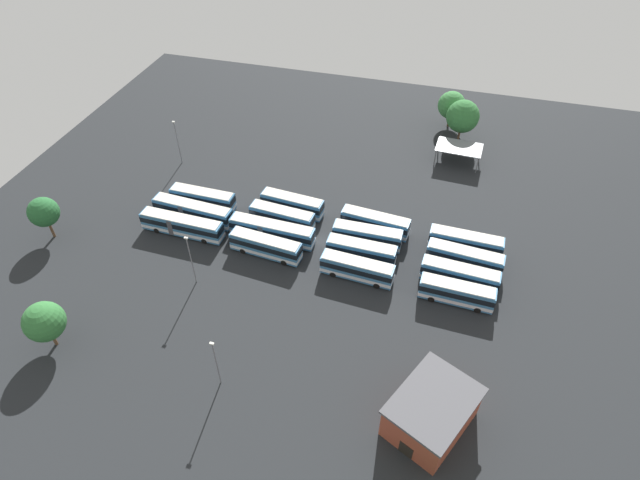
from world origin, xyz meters
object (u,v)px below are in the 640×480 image
Objects in this scene: bus_row0_slot0 at (182,225)px; tree_northeast at (44,322)px; bus_row2_slot0 at (357,269)px; bus_row2_slot3 at (375,223)px; maintenance_shelter at (459,148)px; tree_south_edge at (452,105)px; bus_row1_slot2 at (282,217)px; bus_row0_slot1 at (193,211)px; lamp_post_far_corner at (177,141)px; bus_row0_slot2 at (203,198)px; bus_row1_slot3 at (292,204)px; bus_row3_slot2 at (465,258)px; lamp_post_by_building at (191,259)px; bus_row2_slot1 at (361,251)px; bus_row1_slot1 at (272,231)px; bus_row3_slot1 at (460,275)px; tree_west_edge at (44,212)px; tree_northwest at (463,116)px; lamp_post_mid_lot at (216,362)px; depot_building at (431,412)px; bus_row2_slot2 at (367,236)px; bus_row3_slot0 at (457,293)px; bus_row3_slot3 at (466,242)px; bus_row1_slot0 at (266,246)px.

tree_northeast reaches higher than bus_row0_slot0.
bus_row2_slot0 and bus_row2_slot3 have the same top height.
tree_south_edge reaches higher than maintenance_shelter.
bus_row1_slot2 is at bearing 55.58° from tree_northeast.
bus_row0_slot1 is 18.57m from lamp_post_far_corner.
bus_row0_slot2 and bus_row1_slot3 have the same top height.
lamp_post_by_building reaches higher than bus_row3_slot2.
bus_row2_slot0 and bus_row2_slot1 have the same top height.
lamp_post_far_corner is at bearing -164.07° from maintenance_shelter.
bus_row0_slot1 is at bearing -144.48° from maintenance_shelter.
bus_row1_slot1 and bus_row3_slot1 have the same top height.
tree_west_edge is at bearing -173.66° from bus_row3_slot1.
tree_northwest reaches higher than tree_west_edge.
tree_south_edge is at bearing 59.64° from bus_row1_slot2.
bus_row2_slot3 is at bearing 68.76° from lamp_post_mid_lot.
bus_row2_slot0 is (30.01, -9.57, -0.00)m from bus_row0_slot2.
tree_northwest is (11.84, 44.22, 3.82)m from bus_row2_slot0.
lamp_post_by_building is (-9.03, -19.89, 3.19)m from bus_row1_slot3.
bus_row3_slot2 is 29.59m from maintenance_shelter.
depot_building is at bearing -41.85° from bus_row1_slot1.
tree_south_edge reaches higher than bus_row2_slot2.
lamp_post_mid_lot is 71.31m from tree_northwest.
lamp_post_by_building is at bearing -169.97° from bus_row3_slot0.
bus_row2_slot1 is at bearing 3.70° from bus_row0_slot0.
bus_row1_slot3 is 0.87× the size of depot_building.
bus_row3_slot3 reaches higher than maintenance_shelter.
bus_row1_slot1 is at bearing 94.35° from bus_row1_slot0.
bus_row0_slot2 is 15.78m from lamp_post_far_corner.
bus_row3_slot2 is 1.32× the size of tree_northwest.
lamp_post_far_corner is (-40.01, 17.21, 3.17)m from bus_row2_slot1.
tree_west_edge is at bearing -171.26° from bus_row1_slot0.
bus_row0_slot0 and bus_row0_slot2 have the same top height.
lamp_post_by_building is 1.23× the size of tree_northeast.
bus_row3_slot2 is (15.61, -0.98, 0.00)m from bus_row2_slot2.
bus_row2_slot3 is at bearing 163.12° from bus_row3_slot2.
bus_row1_slot3 is at bearing 129.74° from depot_building.
maintenance_shelter is at bearing -87.48° from tree_northwest.
bus_row1_slot2 and bus_row3_slot3 have the same top height.
tree_northwest is (-3.27, 41.37, 3.82)m from bus_row3_slot1.
tree_northwest reaches higher than bus_row1_slot0.
bus_row0_slot2 is 1.03× the size of bus_row1_slot2.
tree_northeast is at bearing -101.47° from bus_row0_slot2.
tree_west_edge is at bearing 126.95° from tree_northeast.
bus_row3_slot3 is at bearing 1.14° from bus_row0_slot2.
bus_row3_slot1 is at bearing 1.07° from bus_row0_slot0.
bus_row0_slot2 is 45.46m from bus_row3_slot3.
bus_row1_slot1 is at bearing 177.18° from bus_row2_slot1.
tree_northwest is (52.07, 23.06, 0.65)m from lamp_post_far_corner.
depot_building is at bearing -46.26° from bus_row1_slot2.
depot_building reaches higher than bus_row1_slot2.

